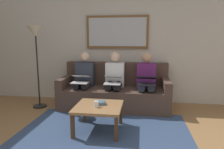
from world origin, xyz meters
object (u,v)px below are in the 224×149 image
object	(u,v)px
framed_mirror	(117,32)
cup	(96,104)
couch	(115,92)
person_left	(146,79)
bowl	(101,103)
person_middle	(114,78)
standing_lamp	(36,41)
person_right	(84,78)
laptop_white	(81,79)
coffee_table	(99,109)
laptop_black	(146,81)
laptop_silver	(113,80)

from	to	relation	value
framed_mirror	cup	xyz separation A→B (m)	(0.12, 1.67, -1.10)
couch	person_left	bearing A→B (deg)	173.87
couch	bowl	size ratio (longest dim) A/B	13.35
person_middle	standing_lamp	xyz separation A→B (m)	(1.55, 0.20, 0.76)
bowl	person_right	xyz separation A→B (m)	(0.56, -1.08, 0.18)
person_left	laptop_white	size ratio (longest dim) A/B	3.45
standing_lamp	coffee_table	bearing A→B (deg)	146.87
person_left	laptop_white	xyz separation A→B (m)	(1.28, 0.25, 0.02)
coffee_table	person_left	xyz separation A→B (m)	(-0.73, -1.15, 0.26)
coffee_table	bowl	xyz separation A→B (m)	(-0.02, -0.07, 0.08)
framed_mirror	standing_lamp	xyz separation A→B (m)	(1.55, 0.66, -0.18)
person_right	person_middle	bearing A→B (deg)	180.00
couch	standing_lamp	size ratio (longest dim) A/B	1.33
bowl	person_left	size ratio (longest dim) A/B	0.14
framed_mirror	person_middle	size ratio (longest dim) A/B	1.19
bowl	laptop_black	bearing A→B (deg)	-130.48
cup	laptop_silver	xyz separation A→B (m)	(-0.12, -0.98, 0.18)
framed_mirror	cup	bearing A→B (deg)	86.05
person_middle	coffee_table	bearing A→B (deg)	85.30
person_right	coffee_table	bearing A→B (deg)	115.40
person_middle	person_right	world-z (taller)	same
laptop_white	bowl	bearing A→B (deg)	124.17
framed_mirror	bowl	size ratio (longest dim) A/B	8.20
laptop_black	person_middle	world-z (taller)	person_middle
bowl	person_left	distance (m)	1.31
cup	laptop_silver	size ratio (longest dim) A/B	0.25
person_middle	person_right	xyz separation A→B (m)	(0.64, 0.00, 0.00)
couch	laptop_white	bearing A→B (deg)	26.24
person_right	laptop_black	bearing A→B (deg)	169.37
coffee_table	laptop_white	bearing A→B (deg)	-58.84
laptop_silver	person_right	distance (m)	0.68
person_middle	standing_lamp	distance (m)	1.74
laptop_white	standing_lamp	xyz separation A→B (m)	(0.91, -0.05, 0.75)
framed_mirror	couch	bearing A→B (deg)	90.00
bowl	person_left	bearing A→B (deg)	-123.56
coffee_table	cup	world-z (taller)	cup
laptop_black	person_right	bearing A→B (deg)	-10.63
cup	person_middle	xyz separation A→B (m)	(-0.12, -1.22, 0.16)
person_middle	standing_lamp	size ratio (longest dim) A/B	0.69
person_left	laptop_silver	distance (m)	0.68
person_right	laptop_white	distance (m)	0.25
laptop_white	person_middle	bearing A→B (deg)	-158.91
couch	coffee_table	world-z (taller)	couch
couch	person_middle	size ratio (longest dim) A/B	1.93
person_right	laptop_white	bearing A→B (deg)	90.00
bowl	person_left	xyz separation A→B (m)	(-0.72, -1.08, 0.18)
coffee_table	standing_lamp	xyz separation A→B (m)	(1.46, -0.95, 1.02)
person_middle	laptop_white	xyz separation A→B (m)	(0.64, 0.25, 0.02)
laptop_silver	bowl	bearing A→B (deg)	84.85
laptop_black	laptop_silver	size ratio (longest dim) A/B	0.98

